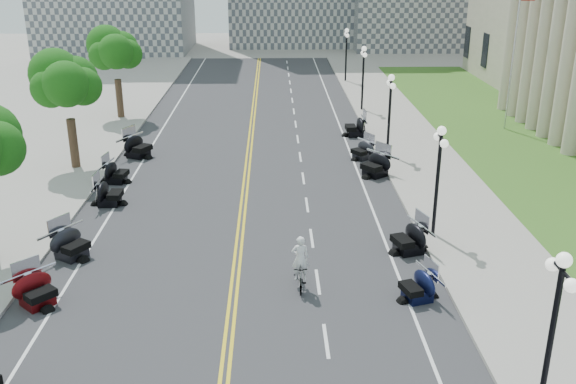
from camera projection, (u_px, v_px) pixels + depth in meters
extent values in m
plane|color=gray|center=(235.00, 283.00, 24.65)|extent=(160.00, 160.00, 0.00)
cube|color=#333335|center=(245.00, 191.00, 34.00)|extent=(16.00, 90.00, 0.01)
cube|color=yellow|center=(243.00, 191.00, 33.99)|extent=(0.12, 90.00, 0.00)
cube|color=yellow|center=(247.00, 191.00, 34.00)|extent=(0.12, 90.00, 0.00)
cube|color=white|center=(365.00, 190.00, 34.14)|extent=(0.12, 90.00, 0.00)
cube|color=white|center=(124.00, 192.00, 33.85)|extent=(0.12, 90.00, 0.00)
cube|color=white|center=(326.00, 341.00, 20.97)|extent=(0.12, 2.00, 0.00)
cube|color=white|center=(318.00, 282.00, 24.71)|extent=(0.12, 2.00, 0.00)
cube|color=white|center=(312.00, 238.00, 28.46)|extent=(0.12, 2.00, 0.00)
cube|color=white|center=(307.00, 205.00, 32.20)|extent=(0.12, 2.00, 0.00)
cube|color=white|center=(303.00, 178.00, 35.94)|extent=(0.12, 2.00, 0.00)
cube|color=white|center=(300.00, 157.00, 39.68)|extent=(0.12, 2.00, 0.00)
cube|color=white|center=(298.00, 139.00, 43.42)|extent=(0.12, 2.00, 0.00)
cube|color=white|center=(296.00, 124.00, 47.16)|extent=(0.12, 2.00, 0.00)
cube|color=white|center=(294.00, 111.00, 50.90)|extent=(0.12, 2.00, 0.00)
cube|color=white|center=(292.00, 100.00, 54.65)|extent=(0.12, 2.00, 0.00)
cube|color=white|center=(291.00, 91.00, 58.39)|extent=(0.12, 2.00, 0.00)
cube|color=white|center=(290.00, 82.00, 62.13)|extent=(0.12, 2.00, 0.00)
cube|color=white|center=(289.00, 75.00, 65.87)|extent=(0.12, 2.00, 0.00)
cube|color=white|center=(288.00, 68.00, 69.61)|extent=(0.12, 2.00, 0.00)
cube|color=white|center=(287.00, 62.00, 73.35)|extent=(0.12, 2.00, 0.00)
cube|color=#9E9991|center=(441.00, 188.00, 34.21)|extent=(5.00, 90.00, 0.15)
cube|color=#9E9991|center=(45.00, 192.00, 33.73)|extent=(5.00, 90.00, 0.15)
cube|color=#356023|center=(517.00, 145.00, 41.87)|extent=(9.00, 60.00, 0.10)
imported|color=#A51414|center=(300.00, 276.00, 24.08)|extent=(0.50, 1.75, 1.05)
imported|color=silver|center=(300.00, 241.00, 23.58)|extent=(0.66, 0.43, 1.80)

